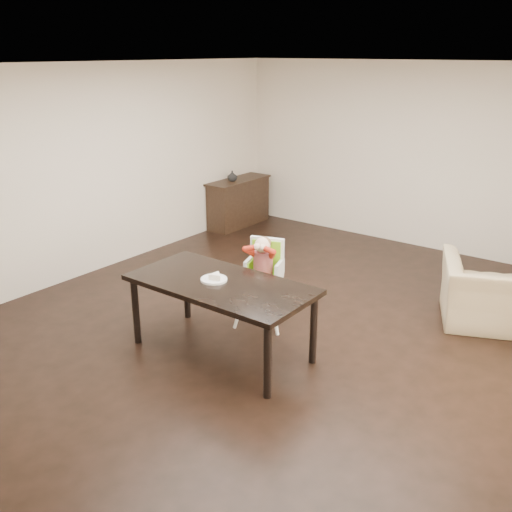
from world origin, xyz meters
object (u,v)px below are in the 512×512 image
Objects in this scene: dining_table at (221,290)px; sideboard at (239,202)px; high_chair at (264,262)px; armchair at (498,283)px.

sideboard is at bearing 126.51° from dining_table.
dining_table is 1.83× the size of high_chair.
high_chair is at bearing 11.62° from armchair.
dining_table is at bearing -102.50° from high_chair.
high_chair is 0.78× the size of sideboard.
armchair is at bearing -15.61° from sideboard.
sideboard is (-2.52, 2.72, -0.30)m from high_chair.
high_chair is 3.72m from sideboard.
high_chair is 2.52m from armchair.
sideboard is (-4.58, 1.28, -0.09)m from armchair.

